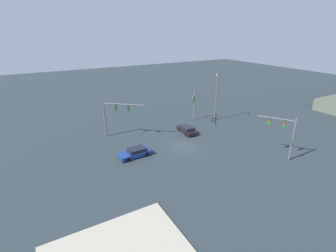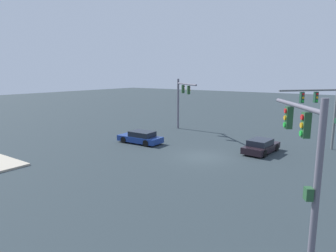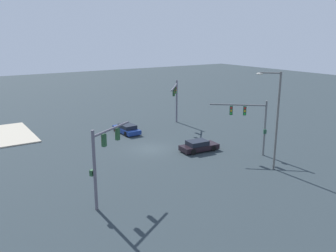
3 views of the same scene
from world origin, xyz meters
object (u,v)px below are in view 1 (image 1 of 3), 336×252
object	(u,v)px
traffic_signal_cross_street	(114,112)
streetlamp_curved_arm	(216,94)
traffic_signal_opposite_side	(285,131)
sedan_car_waiting_far	(135,153)
traffic_signal_near_corner	(194,102)
sedan_car_approaching	(187,130)

from	to	relation	value
traffic_signal_cross_street	streetlamp_curved_arm	size ratio (longest dim) A/B	0.66
traffic_signal_opposite_side	traffic_signal_cross_street	bearing A→B (deg)	11.07
streetlamp_curved_arm	sedan_car_waiting_far	distance (m)	20.45
sedan_car_waiting_far	traffic_signal_near_corner	bearing A→B (deg)	-156.69
traffic_signal_opposite_side	sedan_car_approaching	size ratio (longest dim) A/B	1.38
traffic_signal_near_corner	streetlamp_curved_arm	distance (m)	4.52
streetlamp_curved_arm	traffic_signal_opposite_side	bearing A→B (deg)	39.77
streetlamp_curved_arm	sedan_car_waiting_far	xyz separation A→B (m)	(5.90, -19.00, -4.71)
traffic_signal_cross_street	streetlamp_curved_arm	world-z (taller)	streetlamp_curved_arm
traffic_signal_near_corner	traffic_signal_opposite_side	distance (m)	17.63
traffic_signal_near_corner	sedan_car_waiting_far	world-z (taller)	traffic_signal_near_corner
traffic_signal_cross_street	sedan_car_waiting_far	world-z (taller)	traffic_signal_cross_street
traffic_signal_cross_street	sedan_car_approaching	xyz separation A→B (m)	(4.46, 11.14, -3.69)
traffic_signal_opposite_side	sedan_car_waiting_far	size ratio (longest dim) A/B	1.33
sedan_car_approaching	sedan_car_waiting_far	world-z (taller)	same
traffic_signal_near_corner	traffic_signal_cross_street	xyz separation A→B (m)	(-0.70, -15.07, 0.22)
traffic_signal_near_corner	sedan_car_waiting_far	size ratio (longest dim) A/B	1.29
traffic_signal_opposite_side	sedan_car_approaching	xyz separation A→B (m)	(-13.75, -6.09, -3.49)
traffic_signal_cross_street	sedan_car_approaching	bearing A→B (deg)	18.35
traffic_signal_cross_street	sedan_car_approaching	world-z (taller)	traffic_signal_cross_street
sedan_car_approaching	traffic_signal_near_corner	bearing A→B (deg)	-41.96
traffic_signal_near_corner	streetlamp_curved_arm	bearing A→B (deg)	114.08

